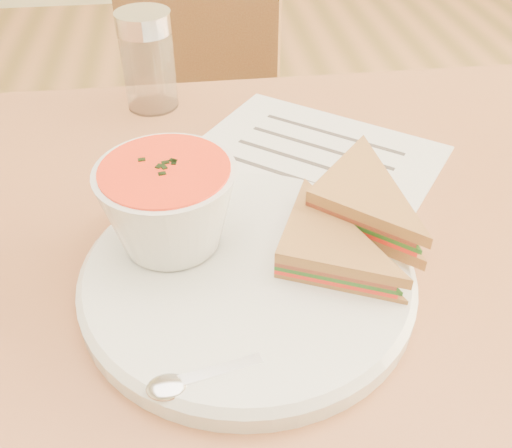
{
  "coord_description": "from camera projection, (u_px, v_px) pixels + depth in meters",
  "views": [
    {
      "loc": [
        -0.08,
        -0.4,
        1.11
      ],
      "look_at": [
        -0.03,
        -0.03,
        0.8
      ],
      "focal_mm": 40.0,
      "sensor_mm": 36.0,
      "label": 1
    }
  ],
  "objects": [
    {
      "name": "dining_table",
      "position": [
        277.0,
        445.0,
        0.78
      ],
      "size": [
        1.0,
        0.7,
        0.75
      ],
      "primitive_type": null,
      "color": "brown",
      "rests_on": "floor"
    },
    {
      "name": "chair_far",
      "position": [
        181.0,
        177.0,
        1.24
      ],
      "size": [
        0.46,
        0.46,
        0.8
      ],
      "primitive_type": null,
      "rotation": [
        0.0,
        0.0,
        2.77
      ],
      "color": "brown",
      "rests_on": "floor"
    },
    {
      "name": "plate",
      "position": [
        248.0,
        277.0,
        0.49
      ],
      "size": [
        0.34,
        0.34,
        0.02
      ],
      "primitive_type": null,
      "rotation": [
        0.0,
        0.0,
        0.23
      ],
      "color": "white",
      "rests_on": "dining_table"
    },
    {
      "name": "soup_bowl",
      "position": [
        169.0,
        210.0,
        0.49
      ],
      "size": [
        0.14,
        0.14,
        0.08
      ],
      "primitive_type": null,
      "rotation": [
        0.0,
        0.0,
        -0.23
      ],
      "color": "white",
      "rests_on": "plate"
    },
    {
      "name": "sandwich_half_a",
      "position": [
        274.0,
        268.0,
        0.47
      ],
      "size": [
        0.14,
        0.14,
        0.03
      ],
      "primitive_type": null,
      "rotation": [
        0.0,
        0.0,
        -0.41
      ],
      "color": "#B98641",
      "rests_on": "plate"
    },
    {
      "name": "sandwich_half_b",
      "position": [
        305.0,
        207.0,
        0.51
      ],
      "size": [
        0.16,
        0.16,
        0.04
      ],
      "primitive_type": null,
      "rotation": [
        0.0,
        0.0,
        -0.72
      ],
      "color": "#B98641",
      "rests_on": "plate"
    },
    {
      "name": "spoon",
      "position": [
        228.0,
        369.0,
        0.4
      ],
      "size": [
        0.15,
        0.06,
        0.01
      ],
      "primitive_type": null,
      "rotation": [
        0.0,
        0.0,
        0.23
      ],
      "color": "silver",
      "rests_on": "plate"
    },
    {
      "name": "paper_menu",
      "position": [
        314.0,
        156.0,
        0.65
      ],
      "size": [
        0.33,
        0.32,
        0.0
      ],
      "primitive_type": null,
      "rotation": [
        0.0,
        0.0,
        -0.66
      ],
      "color": "white",
      "rests_on": "dining_table"
    },
    {
      "name": "condiment_shaker",
      "position": [
        148.0,
        61.0,
        0.71
      ],
      "size": [
        0.07,
        0.07,
        0.12
      ],
      "primitive_type": null,
      "rotation": [
        0.0,
        0.0,
        0.1
      ],
      "color": "silver",
      "rests_on": "dining_table"
    }
  ]
}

